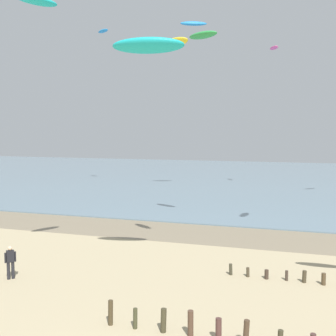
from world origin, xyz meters
name	(u,v)px	position (x,y,z in m)	size (l,w,h in m)	color
wet_sand_strip	(223,236)	(0.00, 19.49, 0.00)	(120.00, 5.82, 0.01)	#84755B
sea	(265,178)	(0.00, 57.40, 0.05)	(160.00, 70.00, 0.10)	slate
groyne_near	(226,330)	(2.81, 4.29, 0.43)	(9.72, 0.32, 0.99)	#433723
groyne_mid	(315,278)	(6.01, 11.32, 0.27)	(8.54, 0.30, 0.62)	#3D3A2B
person_by_waterline	(10,261)	(-8.77, 7.42, 0.92)	(0.41, 0.45, 1.71)	#232328
kite_aloft_1	(193,24)	(-6.72, 37.30, 19.57)	(3.04, 0.97, 0.49)	#2384D1
kite_aloft_3	(274,48)	(1.81, 43.28, 17.48)	(2.00, 0.64, 0.32)	#E54C99
kite_aloft_4	(148,45)	(-2.00, 9.44, 11.65)	(3.54, 1.13, 0.57)	#19B2B7
kite_aloft_5	(103,31)	(-19.31, 40.08, 20.21)	(2.24, 0.72, 0.36)	#2384D1
kite_aloft_7	(175,42)	(-1.69, 13.03, 12.48)	(2.15, 0.69, 0.34)	yellow
kite_aloft_8	(203,35)	(-1.87, 20.76, 14.50)	(2.58, 0.83, 0.41)	green
kite_aloft_12	(36,1)	(-7.85, 8.91, 14.13)	(2.36, 0.75, 0.38)	#19B2B7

